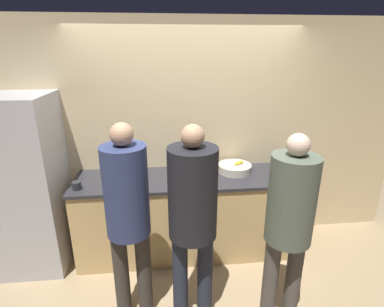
% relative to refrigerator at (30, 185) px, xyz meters
% --- Properties ---
extents(ground_plane, '(14.00, 14.00, 0.00)m').
position_rel_refrigerator_xyz_m(ground_plane, '(1.67, -0.36, -0.93)').
color(ground_plane, '#9E8460').
extents(wall_back, '(5.20, 0.06, 2.60)m').
position_rel_refrigerator_xyz_m(wall_back, '(1.67, 0.37, 0.37)').
color(wall_back, '#D6BC8C').
rests_on(wall_back, ground_plane).
extents(counter, '(2.50, 0.72, 0.94)m').
position_rel_refrigerator_xyz_m(counter, '(1.67, 0.03, -0.46)').
color(counter, tan).
rests_on(counter, ground_plane).
extents(refrigerator, '(0.64, 0.73, 1.86)m').
position_rel_refrigerator_xyz_m(refrigerator, '(0.00, 0.00, 0.00)').
color(refrigerator, '#B7B7BC').
rests_on(refrigerator, ground_plane).
extents(person_left, '(0.35, 0.35, 1.77)m').
position_rel_refrigerator_xyz_m(person_left, '(1.09, -0.84, 0.13)').
color(person_left, '#38332D').
rests_on(person_left, ground_plane).
extents(person_center, '(0.39, 0.39, 1.76)m').
position_rel_refrigerator_xyz_m(person_center, '(1.61, -0.92, 0.14)').
color(person_center, '#232838').
rests_on(person_center, ground_plane).
extents(person_right, '(0.37, 0.37, 1.70)m').
position_rel_refrigerator_xyz_m(person_right, '(2.36, -1.02, 0.09)').
color(person_right, '#4C4742').
rests_on(person_right, ground_plane).
extents(fruit_bowl, '(0.38, 0.38, 0.13)m').
position_rel_refrigerator_xyz_m(fruit_bowl, '(2.20, 0.11, 0.05)').
color(fruit_bowl, beige).
rests_on(fruit_bowl, counter).
extents(utensil_crock, '(0.11, 0.11, 0.30)m').
position_rel_refrigerator_xyz_m(utensil_crock, '(1.65, 0.13, 0.07)').
color(utensil_crock, '#3D424C').
rests_on(utensil_crock, counter).
extents(bottle_green, '(0.05, 0.05, 0.22)m').
position_rel_refrigerator_xyz_m(bottle_green, '(1.08, 0.01, 0.09)').
color(bottle_green, '#236033').
rests_on(bottle_green, counter).
extents(cup_black, '(0.09, 0.09, 0.08)m').
position_rel_refrigerator_xyz_m(cup_black, '(0.52, -0.17, 0.05)').
color(cup_black, '#28282D').
rests_on(cup_black, counter).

